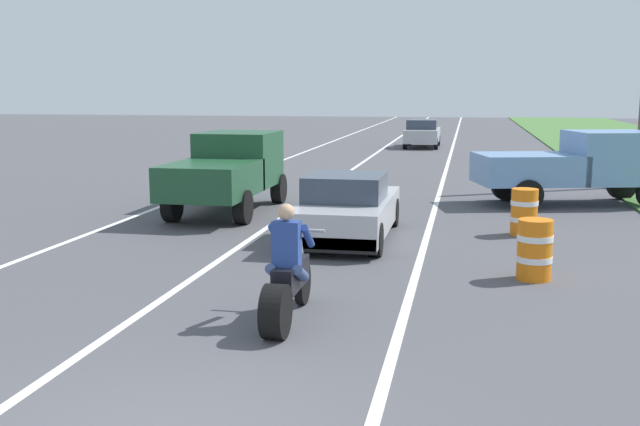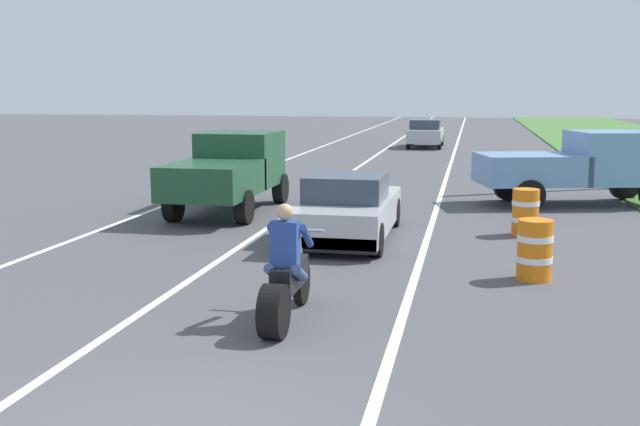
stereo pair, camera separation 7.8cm
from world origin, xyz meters
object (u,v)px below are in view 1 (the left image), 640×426
motorcycle_with_rider (287,280)px  construction_barrel_mid (524,212)px  pickup_truck_right_shoulder_light_blue (576,164)px  pickup_truck_left_lane_dark_green (228,169)px  distant_car_far_ahead (422,133)px  construction_barrel_nearest (535,249)px  sports_car_silver (346,209)px

motorcycle_with_rider → construction_barrel_mid: motorcycle_with_rider is taller
pickup_truck_right_shoulder_light_blue → construction_barrel_mid: bearing=-109.3°
pickup_truck_left_lane_dark_green → distant_car_far_ahead: 22.86m
distant_car_far_ahead → construction_barrel_nearest: bearing=-82.8°
sports_car_silver → pickup_truck_right_shoulder_light_blue: 7.94m
motorcycle_with_rider → pickup_truck_left_lane_dark_green: size_ratio=0.46×
sports_car_silver → construction_barrel_mid: sports_car_silver is taller
construction_barrel_mid → construction_barrel_nearest: bearing=-91.5°
sports_car_silver → pickup_truck_right_shoulder_light_blue: pickup_truck_right_shoulder_light_blue is taller
construction_barrel_mid → pickup_truck_right_shoulder_light_blue: bearing=70.7°
pickup_truck_right_shoulder_light_blue → distant_car_far_ahead: pickup_truck_right_shoulder_light_blue is taller
distant_car_far_ahead → sports_car_silver: bearing=-90.0°
construction_barrel_nearest → distant_car_far_ahead: bearing=97.2°
motorcycle_with_rider → construction_barrel_mid: 7.79m
pickup_truck_right_shoulder_light_blue → motorcycle_with_rider: bearing=-113.9°
motorcycle_with_rider → pickup_truck_right_shoulder_light_blue: size_ratio=0.43×
construction_barrel_mid → pickup_truck_left_lane_dark_green: bearing=166.6°
motorcycle_with_rider → pickup_truck_right_shoulder_light_blue: bearing=66.1°
sports_car_silver → pickup_truck_right_shoulder_light_blue: (5.32, 5.88, 0.48)m
pickup_truck_left_lane_dark_green → construction_barrel_mid: pickup_truck_left_lane_dark_green is taller
construction_barrel_nearest → construction_barrel_mid: size_ratio=1.00×
pickup_truck_right_shoulder_light_blue → construction_barrel_nearest: (-1.76, -8.61, -0.60)m
construction_barrel_mid → distant_car_far_ahead: 24.56m
sports_car_silver → construction_barrel_nearest: size_ratio=4.30×
construction_barrel_nearest → distant_car_far_ahead: size_ratio=0.25×
construction_barrel_mid → sports_car_silver: bearing=-162.5°
motorcycle_with_rider → sports_car_silver: bearing=91.4°
distant_car_far_ahead → pickup_truck_right_shoulder_light_blue: bearing=-74.8°
sports_car_silver → pickup_truck_left_lane_dark_green: (-3.49, 2.86, 0.48)m
motorcycle_with_rider → construction_barrel_mid: (3.52, 6.95, -0.09)m
distant_car_far_ahead → construction_barrel_mid: bearing=-81.5°
pickup_truck_left_lane_dark_green → distant_car_far_ahead: pickup_truck_left_lane_dark_green is taller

